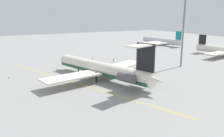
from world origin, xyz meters
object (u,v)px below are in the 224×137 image
(main_jetliner, at_px, (104,69))
(ground_crew_near_nose, at_px, (93,59))
(airliner_far_left, at_px, (160,40))
(ground_crew_near_tail, at_px, (113,60))
(safety_cone_nose, at_px, (9,78))
(light_mast, at_px, (183,29))

(main_jetliner, distance_m, ground_crew_near_nose, 30.69)
(airliner_far_left, bearing_deg, main_jetliner, 119.53)
(ground_crew_near_tail, distance_m, safety_cone_nose, 44.22)
(main_jetliner, relative_size, light_mast, 1.63)
(ground_crew_near_nose, height_order, ground_crew_near_tail, ground_crew_near_nose)
(main_jetliner, height_order, ground_crew_near_tail, main_jetliner)
(main_jetliner, xyz_separation_m, safety_cone_nose, (-16.80, -27.20, -3.39))
(main_jetliner, bearing_deg, light_mast, -102.40)
(airliner_far_left, relative_size, ground_crew_near_tail, 20.61)
(main_jetliner, distance_m, light_mast, 38.40)
(airliner_far_left, bearing_deg, ground_crew_near_tail, 112.91)
(main_jetliner, bearing_deg, safety_cone_nose, 41.83)
(ground_crew_near_tail, bearing_deg, safety_cone_nose, -127.59)
(ground_crew_near_nose, distance_m, light_mast, 40.73)
(ground_crew_near_nose, distance_m, ground_crew_near_tail, 9.52)
(safety_cone_nose, bearing_deg, ground_crew_near_nose, 108.89)
(light_mast, bearing_deg, safety_cone_nose, -102.55)
(airliner_far_left, bearing_deg, safety_cone_nose, 103.58)
(main_jetliner, relative_size, ground_crew_near_nose, 25.71)
(ground_crew_near_nose, height_order, safety_cone_nose, ground_crew_near_nose)
(ground_crew_near_tail, height_order, safety_cone_nose, ground_crew_near_tail)
(ground_crew_near_tail, bearing_deg, main_jetliner, -81.41)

